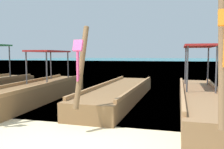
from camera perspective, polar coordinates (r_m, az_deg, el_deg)
The scene contains 4 objects.
sea_water at distance 65.12m, azimuth 13.17°, elevation 3.19°, with size 120.00×120.00×0.00m, color #147A89.
longtail_boat_yellow_ribbon at distance 8.83m, azimuth -17.13°, elevation -3.70°, with size 1.37×6.70×2.81m.
longtail_boat_pink_ribbon at distance 8.49m, azimuth 1.91°, elevation -4.49°, with size 1.56×7.02×2.28m.
longtail_boat_orange_ribbon at distance 7.45m, azimuth 20.48°, elevation -5.48°, with size 1.23×7.13×2.66m.
Camera 1 is at (1.87, -3.58, 1.62)m, focal length 37.96 mm.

